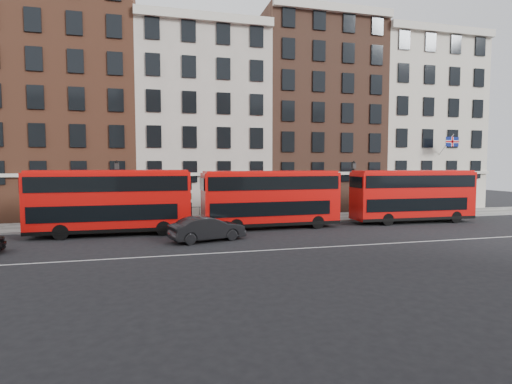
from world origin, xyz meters
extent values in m
plane|color=black|center=(0.00, 0.00, 0.00)|extent=(120.00, 120.00, 0.00)
cube|color=slate|center=(0.00, 10.50, 0.07)|extent=(80.00, 5.00, 0.15)
cube|color=gray|center=(0.00, 8.00, 0.08)|extent=(80.00, 0.30, 0.16)
cube|color=white|center=(0.00, -2.00, 0.01)|extent=(70.00, 0.12, 0.01)
cube|color=brown|center=(-12.80, 18.00, 11.00)|extent=(12.80, 10.00, 22.00)
cube|color=#A39C90|center=(0.00, 18.00, 9.50)|extent=(12.80, 10.00, 19.00)
cube|color=beige|center=(0.00, 12.75, 18.60)|extent=(12.80, 0.50, 0.80)
cube|color=brown|center=(12.80, 18.00, 10.50)|extent=(12.80, 10.00, 21.00)
cube|color=beige|center=(12.80, 12.75, 20.60)|extent=(12.80, 0.50, 0.80)
cube|color=beige|center=(25.60, 18.00, 10.00)|extent=(12.80, 10.00, 20.00)
cube|color=beige|center=(25.60, 12.75, 19.60)|extent=(12.80, 0.50, 0.80)
cube|color=red|center=(-7.90, 5.81, 2.47)|extent=(11.16, 2.71, 4.19)
cube|color=black|center=(-7.90, 5.81, 0.50)|extent=(11.16, 2.76, 0.25)
cube|color=black|center=(-8.22, 5.81, 1.75)|extent=(9.89, 2.79, 1.11)
cube|color=black|center=(-7.90, 5.81, 3.77)|extent=(10.74, 2.80, 1.06)
cube|color=red|center=(-7.90, 5.81, 4.62)|extent=(10.84, 2.50, 0.19)
cube|color=black|center=(-2.28, 5.78, 1.65)|extent=(0.10, 2.34, 1.38)
cube|color=black|center=(-2.28, 5.78, 2.78)|extent=(0.10, 2.02, 0.45)
cylinder|color=black|center=(-4.30, 4.60, 0.53)|extent=(1.06, 0.30, 1.06)
cylinder|color=black|center=(-4.28, 6.98, 0.53)|extent=(1.06, 0.30, 1.06)
cylinder|color=black|center=(-11.09, 4.64, 0.53)|extent=(1.06, 0.30, 1.06)
cylinder|color=black|center=(-11.08, 7.02, 0.53)|extent=(1.06, 0.30, 1.06)
cube|color=red|center=(4.13, 5.81, 2.41)|extent=(10.95, 2.82, 4.10)
cube|color=black|center=(4.13, 5.81, 0.49)|extent=(10.95, 2.86, 0.25)
cube|color=black|center=(3.82, 5.81, 1.71)|extent=(9.71, 2.88, 1.09)
cube|color=black|center=(4.13, 5.81, 3.68)|extent=(10.54, 2.89, 1.04)
cube|color=red|center=(4.13, 5.81, 4.51)|extent=(10.63, 2.61, 0.19)
cube|color=black|center=(9.62, 5.93, 1.61)|extent=(0.13, 2.28, 1.35)
cube|color=black|center=(9.62, 5.93, 2.72)|extent=(0.12, 1.97, 0.44)
cylinder|color=black|center=(7.68, 4.72, 0.52)|extent=(1.04, 0.31, 1.04)
cylinder|color=black|center=(7.64, 7.05, 0.52)|extent=(1.04, 0.31, 1.04)
cylinder|color=black|center=(1.04, 4.59, 0.52)|extent=(1.04, 0.31, 1.04)
cylinder|color=black|center=(1.00, 6.91, 0.52)|extent=(1.04, 0.31, 1.04)
cube|color=red|center=(17.13, 5.81, 2.41)|extent=(10.93, 2.86, 4.09)
cube|color=black|center=(17.13, 5.81, 0.49)|extent=(10.93, 2.90, 0.25)
cube|color=black|center=(16.82, 5.82, 1.71)|extent=(9.69, 2.91, 1.09)
cube|color=black|center=(17.13, 5.81, 3.67)|extent=(10.52, 2.94, 1.04)
cube|color=red|center=(17.13, 5.81, 4.50)|extent=(10.62, 2.65, 0.19)
cube|color=black|center=(22.61, 5.67, 1.60)|extent=(0.14, 2.28, 1.35)
cube|color=black|center=(22.61, 5.67, 2.71)|extent=(0.13, 1.97, 0.43)
cylinder|color=black|center=(20.62, 4.56, 0.52)|extent=(1.04, 0.32, 1.04)
cylinder|color=black|center=(20.68, 6.88, 0.52)|extent=(1.04, 0.32, 1.04)
cylinder|color=black|center=(14.00, 4.73, 0.52)|extent=(1.04, 0.32, 1.04)
cylinder|color=black|center=(14.06, 7.05, 0.52)|extent=(1.04, 0.32, 1.04)
imported|color=black|center=(-1.49, 1.85, 0.83)|extent=(5.33, 3.09, 1.66)
cylinder|color=black|center=(-7.73, 8.79, 2.45)|extent=(0.14, 0.14, 4.60)
cylinder|color=black|center=(-7.73, 8.79, 0.45)|extent=(0.32, 0.32, 0.60)
cube|color=#262626|center=(-7.73, 8.79, 5.00)|extent=(0.32, 0.32, 0.55)
cone|color=black|center=(-7.73, 8.79, 5.35)|extent=(0.44, 0.44, 0.25)
cylinder|color=black|center=(13.20, 9.21, 2.45)|extent=(0.14, 0.14, 4.60)
cylinder|color=black|center=(13.20, 9.21, 0.45)|extent=(0.32, 0.32, 0.60)
cube|color=#262626|center=(13.20, 9.21, 5.00)|extent=(0.32, 0.32, 0.55)
cone|color=black|center=(13.20, 9.21, 5.35)|extent=(0.44, 0.44, 0.25)
cylinder|color=black|center=(24.52, 8.25, 1.45)|extent=(0.12, 0.12, 2.60)
cube|color=black|center=(24.52, 8.10, 3.05)|extent=(0.25, 0.30, 0.75)
sphere|color=red|center=(24.52, 7.93, 3.27)|extent=(0.14, 0.14, 0.14)
sphere|color=#0C9919|center=(24.52, 7.93, 2.83)|extent=(0.14, 0.14, 0.14)
camera|label=1|loc=(-4.95, -24.58, 5.14)|focal=28.00mm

